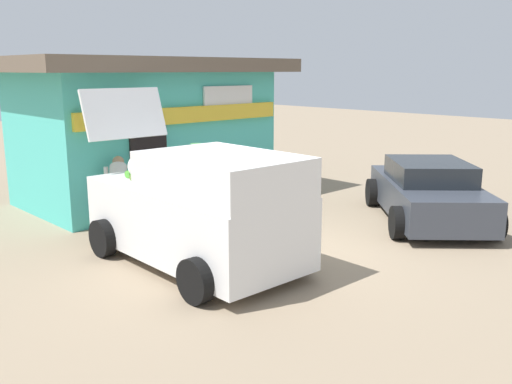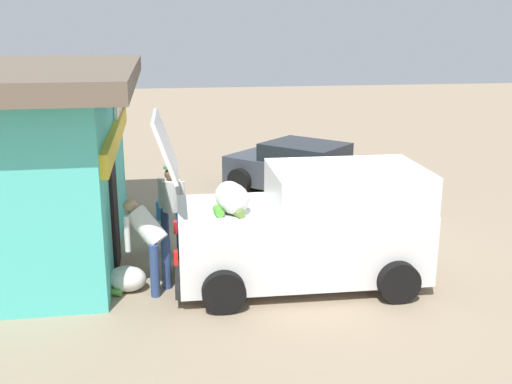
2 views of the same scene
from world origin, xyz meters
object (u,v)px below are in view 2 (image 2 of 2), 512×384
object	(u,v)px
parked_sedan	(305,170)
paint_bucket	(163,210)
unloaded_banana_pile	(127,279)
delivery_van	(308,226)
vendor_standing	(172,204)
customer_bending	(149,237)
storefront_bar	(22,158)

from	to	relation	value
parked_sedan	paint_bucket	bearing A→B (deg)	113.76
unloaded_banana_pile	paint_bucket	world-z (taller)	paint_bucket
delivery_van	parked_sedan	size ratio (longest dim) A/B	1.08
vendor_standing	parked_sedan	bearing A→B (deg)	-42.85
customer_bending	paint_bucket	xyz separation A→B (m)	(3.65, -0.19, -0.70)
storefront_bar	paint_bucket	bearing A→B (deg)	-57.67
parked_sedan	unloaded_banana_pile	world-z (taller)	parked_sedan
delivery_van	customer_bending	size ratio (longest dim) A/B	2.89
delivery_van	vendor_standing	size ratio (longest dim) A/B	2.58
delivery_van	parked_sedan	bearing A→B (deg)	-12.43
storefront_bar	paint_bucket	world-z (taller)	storefront_bar
unloaded_banana_pile	paint_bucket	bearing A→B (deg)	-9.04
paint_bucket	storefront_bar	bearing A→B (deg)	122.33
storefront_bar	unloaded_banana_pile	size ratio (longest dim) A/B	8.61
customer_bending	unloaded_banana_pile	world-z (taller)	customer_bending
customer_bending	unloaded_banana_pile	bearing A→B (deg)	82.47
delivery_van	vendor_standing	world-z (taller)	delivery_van
vendor_standing	customer_bending	world-z (taller)	vendor_standing
storefront_bar	customer_bending	size ratio (longest dim) A/B	4.50
storefront_bar	delivery_van	size ratio (longest dim) A/B	1.55
customer_bending	paint_bucket	size ratio (longest dim) A/B	3.61
storefront_bar	delivery_van	bearing A→B (deg)	-113.60
storefront_bar	delivery_van	distance (m)	5.33
vendor_standing	customer_bending	xyz separation A→B (m)	(-1.62, 0.38, -0.05)
delivery_van	unloaded_banana_pile	distance (m)	3.04
delivery_van	storefront_bar	bearing A→B (deg)	66.40
parked_sedan	paint_bucket	xyz separation A→B (m)	(-1.55, 3.52, -0.41)
vendor_standing	customer_bending	size ratio (longest dim) A/B	1.12
customer_bending	parked_sedan	bearing A→B (deg)	-35.47
parked_sedan	paint_bucket	size ratio (longest dim) A/B	9.69
storefront_bar	vendor_standing	world-z (taller)	storefront_bar
vendor_standing	unloaded_banana_pile	world-z (taller)	vendor_standing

